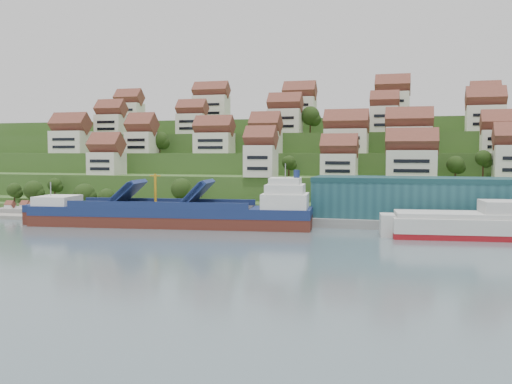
% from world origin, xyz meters
% --- Properties ---
extents(ground, '(300.00, 300.00, 0.00)m').
position_xyz_m(ground, '(0.00, 0.00, 0.00)').
color(ground, slate).
rests_on(ground, ground).
extents(quay, '(180.00, 14.00, 2.20)m').
position_xyz_m(quay, '(20.00, 15.00, 1.10)').
color(quay, gray).
rests_on(quay, ground).
extents(pebble_beach, '(45.00, 20.00, 1.00)m').
position_xyz_m(pebble_beach, '(-58.00, 12.00, 0.50)').
color(pebble_beach, gray).
rests_on(pebble_beach, ground).
extents(hillside, '(260.00, 128.00, 31.00)m').
position_xyz_m(hillside, '(0.00, 103.55, 10.66)').
color(hillside, '#2D4C1E').
rests_on(hillside, ground).
extents(hillside_village, '(160.72, 62.86, 29.72)m').
position_xyz_m(hillside_village, '(5.60, 62.49, 25.13)').
color(hillside_village, silver).
rests_on(hillside_village, ground).
extents(hillside_trees, '(141.05, 62.49, 31.89)m').
position_xyz_m(hillside_trees, '(-11.40, 42.38, 15.70)').
color(hillside_trees, '#243D14').
rests_on(hillside_trees, ground).
extents(warehouse, '(60.00, 15.00, 10.00)m').
position_xyz_m(warehouse, '(52.00, 17.00, 7.20)').
color(warehouse, '#205059').
rests_on(warehouse, quay).
extents(flagpole, '(1.28, 0.16, 8.00)m').
position_xyz_m(flagpole, '(18.11, 10.00, 6.88)').
color(flagpole, gray).
rests_on(flagpole, quay).
extents(beach_huts, '(14.40, 3.70, 2.20)m').
position_xyz_m(beach_huts, '(-60.00, 10.75, 2.10)').
color(beach_huts, white).
rests_on(beach_huts, pebble_beach).
extents(cargo_ship, '(70.73, 18.99, 15.41)m').
position_xyz_m(cargo_ship, '(-9.68, 0.66, 3.01)').
color(cargo_ship, '#58241A').
rests_on(cargo_ship, ground).
extents(second_ship, '(31.32, 14.68, 8.76)m').
position_xyz_m(second_ship, '(57.56, 0.87, 2.65)').
color(second_ship, maroon).
rests_on(second_ship, ground).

